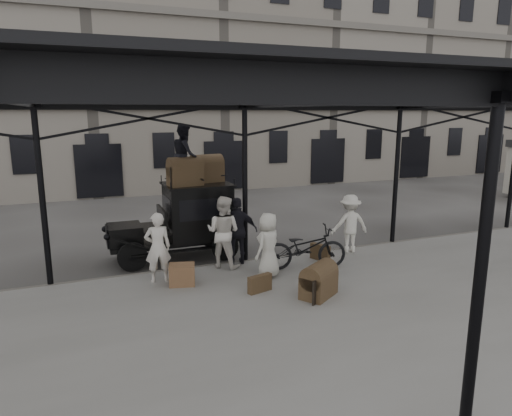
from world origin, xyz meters
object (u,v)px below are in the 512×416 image
(porter_official, at_px, (238,231))
(steamer_trunk_platform, at_px, (319,282))
(porter_left, at_px, (158,247))
(steamer_trunk_roof_near, at_px, (185,174))
(bicycle, at_px, (305,248))
(taxi, at_px, (187,217))

(porter_official, relative_size, steamer_trunk_platform, 2.05)
(porter_left, relative_size, steamer_trunk_roof_near, 1.88)
(bicycle, xyz_separation_m, steamer_trunk_platform, (-0.57, -1.76, -0.25))
(steamer_trunk_platform, bearing_deg, porter_left, 111.03)
(porter_official, xyz_separation_m, steamer_trunk_platform, (0.93, -2.82, -0.59))
(porter_left, xyz_separation_m, steamer_trunk_roof_near, (1.14, 1.86, 1.51))
(bicycle, relative_size, steamer_trunk_platform, 2.45)
(taxi, distance_m, porter_official, 1.85)
(bicycle, bearing_deg, porter_left, 96.49)
(porter_left, relative_size, porter_official, 0.94)
(porter_official, height_order, bicycle, porter_official)
(taxi, xyz_separation_m, steamer_trunk_roof_near, (-0.08, -0.25, 1.31))
(steamer_trunk_roof_near, bearing_deg, porter_left, -129.45)
(bicycle, bearing_deg, taxi, 58.13)
(taxi, height_order, steamer_trunk_roof_near, steamer_trunk_roof_near)
(taxi, distance_m, steamer_trunk_roof_near, 1.34)
(porter_left, bearing_deg, porter_official, -163.83)
(porter_official, bearing_deg, steamer_trunk_roof_near, -35.14)
(porter_official, xyz_separation_m, bicycle, (1.50, -1.06, -0.34))
(taxi, bearing_deg, porter_official, -56.30)
(porter_left, bearing_deg, steamer_trunk_platform, 146.56)
(porter_left, relative_size, bicycle, 0.79)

